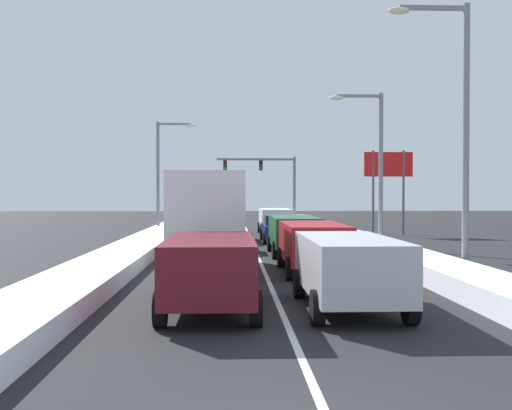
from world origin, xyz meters
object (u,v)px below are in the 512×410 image
object	(u,v)px
roadside_sign_right	(388,173)
street_lamp_right_mid	(373,155)
suv_green_right_lane_third	(294,232)
street_lamp_left_mid	(164,166)
suv_charcoal_center_lane_fourth	(222,223)
suv_maroon_center_lane_nearest	(211,267)
sedan_navy_right_lane_fourth	(280,228)
box_truck_center_lane_second	(209,216)
street_lamp_right_near	(456,115)
sedan_black_center_lane_fifth	(224,222)
suv_red_right_lane_second	(313,243)
traffic_light_gantry	(270,175)
suv_silver_right_lane_nearest	(349,266)
sedan_gray_center_lane_third	(224,235)
suv_white_right_lane_fifth	(275,219)

from	to	relation	value
roadside_sign_right	street_lamp_right_mid	bearing A→B (deg)	-108.27
suv_green_right_lane_third	street_lamp_left_mid	distance (m)	17.30
roadside_sign_right	suv_charcoal_center_lane_fourth	bearing A→B (deg)	-156.28
suv_maroon_center_lane_nearest	sedan_navy_right_lane_fourth	bearing A→B (deg)	81.14
suv_charcoal_center_lane_fourth	box_truck_center_lane_second	bearing A→B (deg)	-90.98
street_lamp_right_near	sedan_black_center_lane_fifth	bearing A→B (deg)	108.78
street_lamp_left_mid	box_truck_center_lane_second	bearing A→B (deg)	-79.76
suv_red_right_lane_second	traffic_light_gantry	xyz separation A→B (m)	(0.94, 38.41, 3.48)
traffic_light_gantry	street_lamp_right_near	world-z (taller)	street_lamp_right_near
box_truck_center_lane_second	street_lamp_left_mid	distance (m)	21.51
suv_silver_right_lane_nearest	suv_maroon_center_lane_nearest	distance (m)	3.16
sedan_gray_center_lane_third	sedan_black_center_lane_fifth	bearing A→B (deg)	90.75
suv_charcoal_center_lane_fourth	street_lamp_left_mid	size ratio (longest dim) A/B	0.65
sedan_navy_right_lane_fourth	street_lamp_left_mid	bearing A→B (deg)	131.56
suv_green_right_lane_third	sedan_navy_right_lane_fourth	size ratio (longest dim) A/B	1.09
suv_maroon_center_lane_nearest	street_lamp_right_near	bearing A→B (deg)	36.48
suv_red_right_lane_second	street_lamp_right_near	bearing A→B (deg)	-12.63
suv_red_right_lane_second	street_lamp_right_near	distance (m)	6.20
suv_white_right_lane_fifth	roadside_sign_right	xyz separation A→B (m)	(7.37, -0.63, 3.00)
suv_white_right_lane_fifth	suv_maroon_center_lane_nearest	size ratio (longest dim) A/B	1.00
sedan_gray_center_lane_third	suv_charcoal_center_lane_fourth	world-z (taller)	suv_charcoal_center_lane_fourth
sedan_navy_right_lane_fourth	box_truck_center_lane_second	size ratio (longest dim) A/B	0.62
suv_green_right_lane_third	roadside_sign_right	distance (m)	15.58
box_truck_center_lane_second	traffic_light_gantry	xyz separation A→B (m)	(4.47, 37.88, 2.60)
sedan_navy_right_lane_fourth	street_lamp_right_near	bearing A→B (deg)	-72.40
sedan_black_center_lane_fifth	street_lamp_left_mid	world-z (taller)	street_lamp_left_mid
sedan_navy_right_lane_fourth	sedan_gray_center_lane_third	size ratio (longest dim) A/B	1.00
suv_silver_right_lane_nearest	street_lamp_left_mid	size ratio (longest dim) A/B	0.65
sedan_black_center_lane_fifth	traffic_light_gantry	bearing A→B (deg)	75.85
street_lamp_left_mid	suv_green_right_lane_third	bearing A→B (deg)	-64.43
sedan_gray_center_lane_third	suv_red_right_lane_second	bearing A→B (deg)	-69.59
suv_green_right_lane_third	roadside_sign_right	world-z (taller)	roadside_sign_right
box_truck_center_lane_second	sedan_black_center_lane_fifth	distance (m)	21.23
suv_maroon_center_lane_nearest	box_truck_center_lane_second	size ratio (longest dim) A/B	0.68
suv_green_right_lane_third	street_lamp_left_mid	size ratio (longest dim) A/B	0.65
traffic_light_gantry	roadside_sign_right	size ratio (longest dim) A/B	1.37
street_lamp_right_mid	traffic_light_gantry	bearing A→B (deg)	96.44
suv_silver_right_lane_nearest	street_lamp_left_mid	xyz separation A→B (m)	(-7.25, 28.17, 3.54)
box_truck_center_lane_second	sedan_gray_center_lane_third	bearing A→B (deg)	86.78
street_lamp_left_mid	suv_silver_right_lane_nearest	bearing A→B (deg)	-75.57
suv_charcoal_center_lane_fourth	street_lamp_right_near	distance (m)	18.10
suv_white_right_lane_fifth	box_truck_center_lane_second	xyz separation A→B (m)	(-3.67, -19.66, 0.88)
suv_charcoal_center_lane_fourth	street_lamp_right_mid	size ratio (longest dim) A/B	0.64
suv_silver_right_lane_nearest	traffic_light_gantry	world-z (taller)	traffic_light_gantry
suv_red_right_lane_second	roadside_sign_right	world-z (taller)	roadside_sign_right
suv_red_right_lane_second	street_lamp_right_near	xyz separation A→B (m)	(4.46, -1.00, 4.20)
suv_charcoal_center_lane_fourth	roadside_sign_right	distance (m)	12.18
suv_green_right_lane_third	street_lamp_right_near	world-z (taller)	street_lamp_right_near
suv_green_right_lane_third	sedan_navy_right_lane_fourth	bearing A→B (deg)	90.71
street_lamp_right_mid	sedan_black_center_lane_fifth	bearing A→B (deg)	121.45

